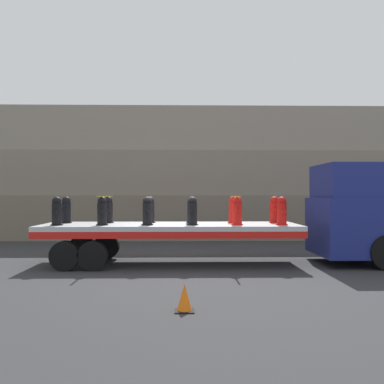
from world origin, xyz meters
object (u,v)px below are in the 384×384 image
at_px(fire_hydrant_black_far_1, 108,210).
at_px(fire_hydrant_red_far_4, 233,210).
at_px(fire_hydrant_black_far_2, 150,210).
at_px(traffic_cone, 185,298).
at_px(fire_hydrant_red_near_5, 282,211).
at_px(fire_hydrant_red_far_5, 274,210).
at_px(fire_hydrant_black_far_0, 66,210).
at_px(fire_hydrant_red_near_4, 237,211).
at_px(fire_hydrant_black_near_2, 147,211).
at_px(fire_hydrant_black_near_0, 57,211).
at_px(fire_hydrant_black_near_1, 102,211).
at_px(truck_cab, 357,215).
at_px(flatbed_trailer, 152,232).
at_px(fire_hydrant_black_far_3, 192,210).

xyz_separation_m(fire_hydrant_black_far_1, fire_hydrant_red_far_4, (4.10, 0.00, 0.00)).
height_order(fire_hydrant_black_far_2, traffic_cone, fire_hydrant_black_far_2).
relative_size(fire_hydrant_black_far_1, fire_hydrant_black_far_2, 1.00).
distance_m(fire_hydrant_black_far_1, fire_hydrant_red_near_5, 5.57).
distance_m(fire_hydrant_red_near_5, fire_hydrant_red_far_5, 1.06).
distance_m(fire_hydrant_black_far_0, fire_hydrant_red_near_4, 5.57).
bearing_deg(fire_hydrant_red_far_5, fire_hydrant_red_near_4, -142.33).
bearing_deg(fire_hydrant_red_near_4, fire_hydrant_red_far_5, 37.67).
xyz_separation_m(fire_hydrant_black_far_2, fire_hydrant_red_far_4, (2.74, 0.00, 0.00)).
distance_m(fire_hydrant_black_near_2, fire_hydrant_red_far_4, 2.93).
height_order(fire_hydrant_black_far_1, fire_hydrant_red_near_5, same).
xyz_separation_m(fire_hydrant_black_near_2, traffic_cone, (1.11, -4.95, -1.44)).
xyz_separation_m(fire_hydrant_black_near_0, fire_hydrant_red_far_5, (6.84, 1.06, 0.00)).
bearing_deg(fire_hydrant_red_far_5, fire_hydrant_black_far_1, 180.00).
height_order(fire_hydrant_red_near_5, traffic_cone, fire_hydrant_red_near_5).
bearing_deg(fire_hydrant_black_near_2, fire_hydrant_red_far_4, 21.11).
bearing_deg(fire_hydrant_black_near_2, fire_hydrant_red_far_5, 14.43).
bearing_deg(traffic_cone, fire_hydrant_black_far_2, 100.52).
height_order(fire_hydrant_black_near_1, traffic_cone, fire_hydrant_black_near_1).
relative_size(fire_hydrant_black_far_2, fire_hydrant_red_far_4, 1.00).
bearing_deg(fire_hydrant_black_far_1, fire_hydrant_red_far_5, 0.00).
relative_size(truck_cab, fire_hydrant_black_near_0, 3.63).
bearing_deg(fire_hydrant_red_near_5, fire_hydrant_red_far_5, 90.00).
bearing_deg(fire_hydrant_black_far_0, flatbed_trailer, -10.57).
height_order(fire_hydrant_black_far_3, fire_hydrant_red_near_4, same).
xyz_separation_m(fire_hydrant_black_far_0, fire_hydrant_black_far_2, (2.74, 0.00, 0.00)).
xyz_separation_m(fire_hydrant_black_near_2, fire_hydrant_red_far_5, (4.10, 1.06, 0.00)).
xyz_separation_m(fire_hydrant_red_near_4, fire_hydrant_red_near_5, (1.37, 0.00, 0.00)).
relative_size(truck_cab, fire_hydrant_black_far_3, 3.63).
xyz_separation_m(fire_hydrant_black_far_3, fire_hydrant_red_near_5, (2.74, -1.06, 0.00)).
bearing_deg(fire_hydrant_black_far_1, fire_hydrant_black_far_0, 180.00).
distance_m(fire_hydrant_black_near_1, fire_hydrant_red_far_5, 5.57).
distance_m(flatbed_trailer, traffic_cone, 5.62).
distance_m(fire_hydrant_black_far_1, fire_hydrant_red_far_4, 4.10).
height_order(fire_hydrant_black_far_2, fire_hydrant_red_far_5, same).
bearing_deg(fire_hydrant_red_far_5, fire_hydrant_black_far_0, 180.00).
bearing_deg(fire_hydrant_black_far_2, fire_hydrant_red_far_4, 0.00).
distance_m(flatbed_trailer, fire_hydrant_black_near_2, 0.86).
bearing_deg(fire_hydrant_red_near_5, fire_hydrant_black_far_0, 171.22).
bearing_deg(fire_hydrant_black_near_1, fire_hydrant_black_near_2, 0.00).
distance_m(truck_cab, fire_hydrant_black_far_3, 5.29).
bearing_deg(fire_hydrant_red_far_4, fire_hydrant_red_near_5, -37.67).
bearing_deg(fire_hydrant_black_far_3, fire_hydrant_black_near_2, -142.33).
height_order(fire_hydrant_black_far_1, fire_hydrant_red_far_4, same).
relative_size(fire_hydrant_black_near_2, fire_hydrant_black_far_2, 1.00).
height_order(fire_hydrant_black_far_2, fire_hydrant_red_near_4, same).
relative_size(fire_hydrant_black_far_2, traffic_cone, 1.67).
bearing_deg(truck_cab, fire_hydrant_black_far_2, 175.44).
xyz_separation_m(fire_hydrant_black_near_2, fire_hydrant_red_near_5, (4.10, 0.00, 0.00)).
bearing_deg(fire_hydrant_red_far_4, flatbed_trailer, -168.70).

